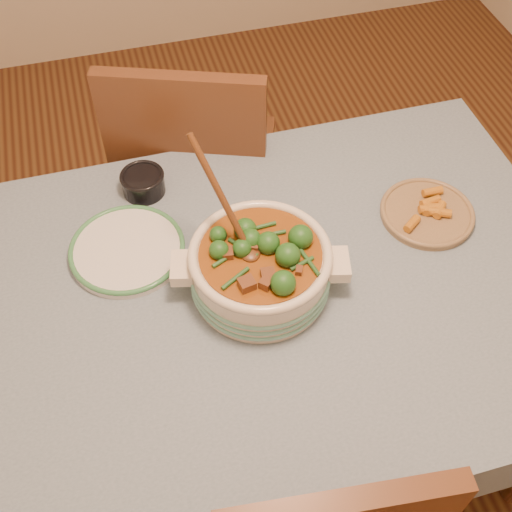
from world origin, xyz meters
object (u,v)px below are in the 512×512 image
at_px(white_plate, 127,249).
at_px(dining_table, 246,315).
at_px(stew_casserole, 260,266).
at_px(fried_plate, 427,212).
at_px(condiment_bowl, 143,182).
at_px(chair_far, 196,166).

bearing_deg(white_plate, dining_table, -38.53).
height_order(stew_casserole, fried_plate, stew_casserole).
height_order(white_plate, condiment_bowl, condiment_bowl).
bearing_deg(condiment_bowl, stew_casserole, -61.22).
bearing_deg(chair_far, dining_table, 109.87).
distance_m(fried_plate, chair_far, 0.78).
distance_m(dining_table, chair_far, 0.67).
height_order(condiment_bowl, fried_plate, condiment_bowl).
bearing_deg(stew_casserole, dining_table, -164.71).
height_order(white_plate, fried_plate, fried_plate).
bearing_deg(chair_far, stew_casserole, 113.34).
bearing_deg(white_plate, fried_plate, -6.29).
bearing_deg(chair_far, fried_plate, 153.97).
distance_m(stew_casserole, white_plate, 0.35).
bearing_deg(white_plate, stew_casserole, -33.07).
xyz_separation_m(fried_plate, chair_far, (-0.52, 0.54, -0.20)).
height_order(white_plate, chair_far, chair_far).
relative_size(dining_table, stew_casserole, 4.00).
xyz_separation_m(white_plate, chair_far, (0.26, 0.46, -0.20)).
height_order(dining_table, stew_casserole, stew_casserole).
xyz_separation_m(dining_table, chair_far, (0.01, 0.66, -0.10)).
bearing_deg(fried_plate, dining_table, -167.62).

